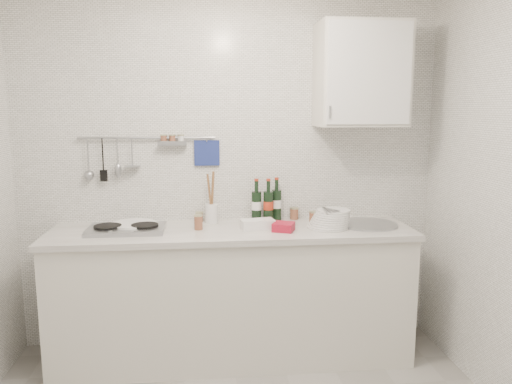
{
  "coord_description": "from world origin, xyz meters",
  "views": [
    {
      "loc": [
        -0.18,
        -2.18,
        1.72
      ],
      "look_at": [
        0.14,
        0.9,
        1.2
      ],
      "focal_mm": 35.0,
      "sensor_mm": 36.0,
      "label": 1
    }
  ],
  "objects_px": {
    "wine_bottles": "(267,200)",
    "utensil_crock": "(211,211)",
    "plate_stack_sink": "(330,219)",
    "wall_cabinet": "(361,75)",
    "plate_stack_hob": "(133,226)"
  },
  "relations": [
    {
      "from": "plate_stack_hob",
      "to": "plate_stack_sink",
      "type": "xyz_separation_m",
      "value": [
        1.34,
        -0.09,
        0.04
      ]
    },
    {
      "from": "wine_bottles",
      "to": "utensil_crock",
      "type": "bearing_deg",
      "value": -178.22
    },
    {
      "from": "plate_stack_hob",
      "to": "utensil_crock",
      "type": "distance_m",
      "value": 0.55
    },
    {
      "from": "plate_stack_sink",
      "to": "wine_bottles",
      "type": "height_order",
      "value": "wine_bottles"
    },
    {
      "from": "plate_stack_sink",
      "to": "wine_bottles",
      "type": "bearing_deg",
      "value": 150.74
    },
    {
      "from": "plate_stack_sink",
      "to": "utensil_crock",
      "type": "relative_size",
      "value": 0.82
    },
    {
      "from": "plate_stack_hob",
      "to": "plate_stack_sink",
      "type": "height_order",
      "value": "plate_stack_sink"
    },
    {
      "from": "wall_cabinet",
      "to": "plate_stack_hob",
      "type": "bearing_deg",
      "value": -178.0
    },
    {
      "from": "wine_bottles",
      "to": "utensil_crock",
      "type": "distance_m",
      "value": 0.41
    },
    {
      "from": "wall_cabinet",
      "to": "plate_stack_hob",
      "type": "relative_size",
      "value": 2.15
    },
    {
      "from": "wine_bottles",
      "to": "utensil_crock",
      "type": "relative_size",
      "value": 0.84
    },
    {
      "from": "plate_stack_sink",
      "to": "utensil_crock",
      "type": "xyz_separation_m",
      "value": [
        -0.81,
        0.22,
        0.03
      ]
    },
    {
      "from": "wall_cabinet",
      "to": "wine_bottles",
      "type": "bearing_deg",
      "value": 172.77
    },
    {
      "from": "plate_stack_sink",
      "to": "utensil_crock",
      "type": "distance_m",
      "value": 0.84
    },
    {
      "from": "plate_stack_hob",
      "to": "wine_bottles",
      "type": "bearing_deg",
      "value": 8.26
    }
  ]
}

